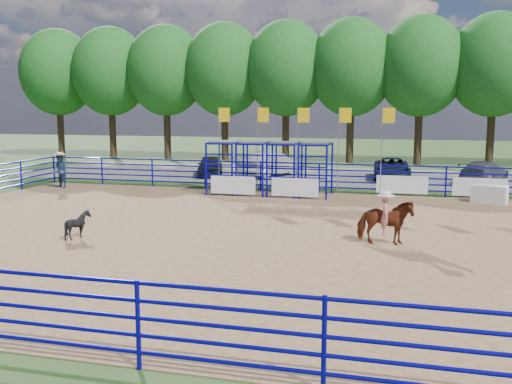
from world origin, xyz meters
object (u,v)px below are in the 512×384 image
(horse_and_rider, at_px, (385,219))
(car_a, at_px, (210,166))
(car_d, at_px, (484,172))
(calf, at_px, (78,225))
(spectator_cowboy, at_px, (60,171))
(announcer_table, at_px, (490,194))
(car_c, at_px, (392,168))
(car_b, at_px, (270,164))

(horse_and_rider, height_order, car_a, horse_and_rider)
(car_d, bearing_deg, calf, 75.88)
(horse_and_rider, xyz_separation_m, spectator_cowboy, (-16.90, 8.48, 0.12))
(horse_and_rider, relative_size, car_a, 0.61)
(announcer_table, height_order, spectator_cowboy, spectator_cowboy)
(car_c, bearing_deg, spectator_cowboy, -156.10)
(calf, bearing_deg, car_c, -54.33)
(announcer_table, xyz_separation_m, horse_and_rider, (-4.23, -9.16, 0.41))
(car_b, relative_size, car_c, 1.03)
(calf, relative_size, car_d, 0.21)
(announcer_table, distance_m, car_a, 16.68)
(announcer_table, bearing_deg, car_c, 119.61)
(calf, bearing_deg, horse_and_rider, -107.86)
(announcer_table, relative_size, car_d, 0.34)
(horse_and_rider, height_order, calf, horse_and_rider)
(car_c, bearing_deg, horse_and_rider, -92.31)
(calf, height_order, car_b, car_b)
(announcer_table, distance_m, spectator_cowboy, 21.15)
(car_a, distance_m, car_d, 16.02)
(announcer_table, xyz_separation_m, spectator_cowboy, (-21.13, -0.68, 0.54))
(announcer_table, relative_size, spectator_cowboy, 0.79)
(car_d, bearing_deg, spectator_cowboy, 44.74)
(car_a, relative_size, car_c, 0.83)
(car_c, xyz_separation_m, car_d, (5.07, -0.54, 0.00))
(car_a, bearing_deg, car_c, -10.45)
(spectator_cowboy, relative_size, car_b, 0.40)
(horse_and_rider, distance_m, car_c, 16.93)
(car_a, bearing_deg, car_d, -14.47)
(car_b, bearing_deg, calf, 105.69)
(horse_and_rider, bearing_deg, calf, -170.53)
(calf, xyz_separation_m, car_d, (14.51, 17.99, 0.16))
(horse_and_rider, xyz_separation_m, car_a, (-11.12, 15.66, -0.18))
(announcer_table, relative_size, car_b, 0.32)
(spectator_cowboy, relative_size, car_d, 0.43)
(car_a, height_order, car_b, car_b)
(announcer_table, bearing_deg, horse_and_rider, -114.82)
(spectator_cowboy, height_order, car_a, spectator_cowboy)
(horse_and_rider, distance_m, spectator_cowboy, 18.90)
(car_a, xyz_separation_m, car_d, (16.01, 0.72, -0.01))
(horse_and_rider, distance_m, car_d, 17.10)
(horse_and_rider, height_order, spectator_cowboy, horse_and_rider)
(car_a, xyz_separation_m, car_c, (10.94, 1.27, -0.01))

